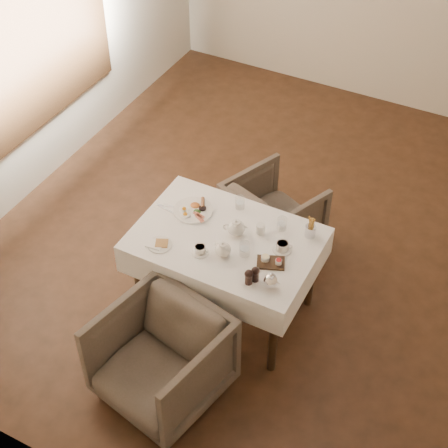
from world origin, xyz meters
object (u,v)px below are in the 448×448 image
breakfast_plate (194,210)px  teapot_centre (236,227)px  table (226,249)px  armchair_near (161,359)px  armchair_far (274,214)px

breakfast_plate → teapot_centre: teapot_centre is taller
teapot_centre → table: bearing=-149.1°
armchair_near → table: bearing=99.4°
armchair_far → breakfast_plate: breakfast_plate is taller
table → teapot_centre: bearing=54.5°
breakfast_plate → table: bearing=-26.7°
table → armchair_far: bearing=89.6°
armchair_far → armchair_near: bearing=111.3°
breakfast_plate → teapot_centre: 0.39m
table → breakfast_plate: breakfast_plate is taller
table → armchair_near: size_ratio=1.66×
armchair_near → teapot_centre: size_ratio=4.54×
table → breakfast_plate: (-0.34, 0.14, 0.13)m
table → armchair_near: (-0.04, -0.85, -0.29)m
table → breakfast_plate: bearing=156.9°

